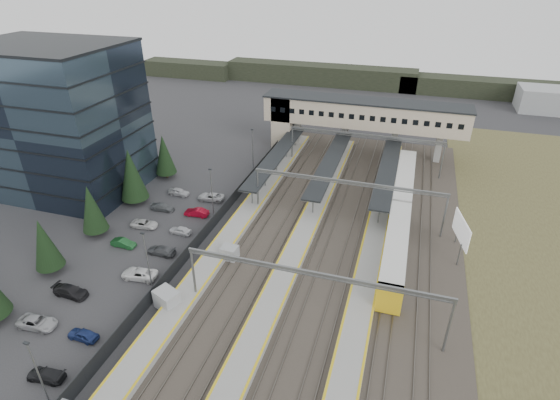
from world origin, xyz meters
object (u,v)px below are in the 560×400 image
(relay_cabin_far, at_px, (230,253))
(train, at_px, (400,213))
(footbridge, at_px, (350,115))
(relay_cabin_near, at_px, (167,300))
(office_building, at_px, (58,120))
(billboard, at_px, (461,231))

(relay_cabin_far, height_order, train, train)
(footbridge, xyz_separation_m, train, (12.30, -26.25, -5.84))
(footbridge, bearing_deg, relay_cabin_near, -102.94)
(relay_cabin_near, distance_m, train, 35.80)
(office_building, xyz_separation_m, relay_cabin_far, (34.87, -11.77, -11.22))
(relay_cabin_far, relative_size, train, 0.06)
(office_building, bearing_deg, footbridge, 34.47)
(relay_cabin_near, relative_size, train, 0.08)
(office_building, distance_m, train, 57.03)
(relay_cabin_near, bearing_deg, office_building, 144.62)
(office_building, xyz_separation_m, relay_cabin_near, (31.65, -22.47, -11.04))
(relay_cabin_far, distance_m, train, 26.24)
(office_building, relative_size, footbridge, 0.60)
(relay_cabin_near, xyz_separation_m, billboard, (32.35, 20.84, 2.64))
(relay_cabin_near, relative_size, footbridge, 0.08)
(relay_cabin_far, xyz_separation_m, footbridge, (8.83, 41.77, 6.96))
(train, bearing_deg, billboard, -33.94)
(office_building, bearing_deg, billboard, -1.46)
(relay_cabin_near, relative_size, billboard, 0.53)
(office_building, bearing_deg, relay_cabin_far, -18.66)
(footbridge, bearing_deg, train, -64.90)
(footbridge, bearing_deg, billboard, -57.31)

